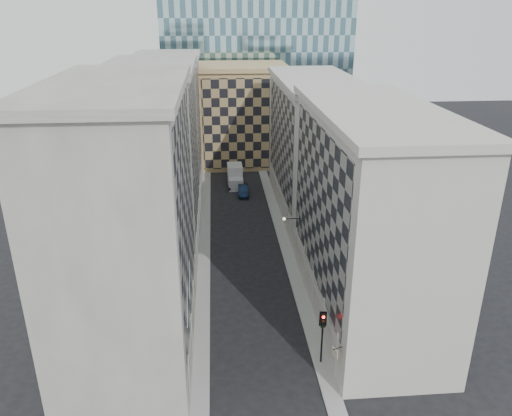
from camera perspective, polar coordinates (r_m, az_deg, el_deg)
sidewalk_west at (r=64.97m, az=-5.92°, el=-4.39°), size 1.50×100.00×0.15m
sidewalk_east at (r=65.51m, az=3.32°, el=-4.07°), size 1.50×100.00×0.15m
bldg_left_a at (r=43.40m, az=-14.30°, el=-1.84°), size 10.80×22.80×23.70m
bldg_left_b at (r=64.10m, az=-11.34°, el=5.73°), size 10.80×22.80×22.70m
bldg_left_c at (r=85.45m, az=-9.81°, el=9.56°), size 10.80×22.80×21.70m
bldg_right_a at (r=49.13m, az=12.51°, el=-0.71°), size 10.80×26.80×20.70m
bldg_right_b at (r=74.11m, az=6.57°, el=7.04°), size 10.80×28.80×19.70m
tan_block at (r=98.18m, az=-1.54°, el=10.65°), size 16.80×14.80×18.80m
church_tower at (r=110.24m, az=-3.21°, el=21.05°), size 7.20×7.20×51.50m
flagpoles_left at (r=40.16m, az=-7.75°, el=-9.54°), size 0.10×6.33×2.33m
bracket_lamp at (r=57.44m, az=3.41°, el=-1.25°), size 1.98×0.36×0.36m
traffic_light at (r=43.69m, az=7.64°, el=-13.35°), size 0.63×0.57×5.00m
box_truck at (r=86.33m, az=-2.40°, el=3.56°), size 2.59×6.26×3.43m
dark_car at (r=81.98m, az=-1.46°, el=2.03°), size 1.89×4.86×1.58m
shop_sign at (r=40.98m, az=9.04°, el=-15.99°), size 0.81×0.71×0.82m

